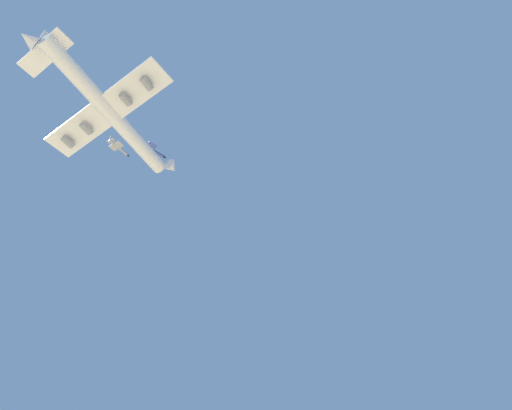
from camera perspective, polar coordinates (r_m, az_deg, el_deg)
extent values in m
cylinder|color=white|center=(170.07, -20.86, 12.68)|extent=(61.30, 41.04, 6.40)
cone|color=white|center=(183.72, -12.45, 5.48)|extent=(7.44, 7.80, 6.08)
cone|color=white|center=(164.10, -30.85, 20.53)|extent=(7.63, 7.57, 5.76)
cube|color=white|center=(168.72, -21.41, 12.92)|extent=(47.21, 53.49, 9.24)
cylinder|color=gray|center=(157.30, -15.99, 17.04)|extent=(5.83, 5.17, 3.00)
cylinder|color=gray|center=(161.79, -18.87, 14.73)|extent=(5.83, 5.17, 3.00)
cylinder|color=gray|center=(172.54, -23.97, 10.42)|extent=(5.83, 5.17, 3.00)
cylinder|color=gray|center=(178.69, -26.23, 8.45)|extent=(5.83, 5.17, 3.00)
cube|color=white|center=(171.27, -28.32, 20.30)|extent=(7.54, 6.76, 10.40)
cube|color=white|center=(164.85, -28.94, 19.18)|extent=(19.34, 21.30, 3.69)
cylinder|color=#999EA3|center=(230.49, -19.84, 8.08)|extent=(11.06, 9.33, 1.50)
cone|color=black|center=(233.23, -18.51, 6.97)|extent=(2.50, 2.42, 1.50)
cube|color=#999EA3|center=(229.83, -20.12, 8.27)|extent=(8.45, 8.99, 0.24)
cube|color=#999EA3|center=(230.01, -20.73, 9.23)|extent=(1.99, 1.66, 2.60)
cube|color=#999EA3|center=(228.76, -20.83, 8.94)|extent=(4.57, 4.99, 0.20)
cylinder|color=#38478C|center=(194.27, -15.30, 7.93)|extent=(8.63, 11.54, 1.50)
cone|color=black|center=(196.16, -13.41, 6.91)|extent=(2.37, 2.50, 1.50)
cube|color=#38478C|center=(193.79, -15.69, 8.10)|extent=(9.08, 8.17, 0.24)
cube|color=#38478C|center=(194.49, -16.60, 9.07)|extent=(1.53, 2.09, 2.60)
cube|color=#38478C|center=(193.21, -16.70, 8.73)|extent=(5.09, 4.38, 0.20)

